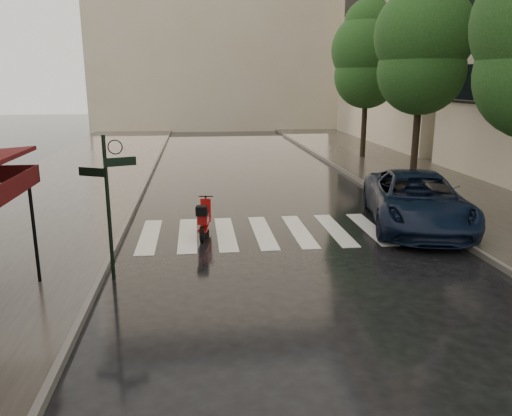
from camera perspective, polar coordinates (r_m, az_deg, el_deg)
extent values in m
plane|color=black|center=(8.48, -10.79, -15.28)|extent=(120.00, 120.00, 0.00)
cube|color=#38332D|center=(20.45, -21.29, 1.79)|extent=(6.00, 60.00, 0.12)
cube|color=#38332D|center=(21.99, 19.20, 2.79)|extent=(5.50, 60.00, 0.12)
cube|color=#595651|center=(19.90, -12.77, 2.14)|extent=(0.12, 60.00, 0.16)
cube|color=#595651|center=(20.92, 12.28, 2.75)|extent=(0.12, 60.00, 0.16)
cube|color=silver|center=(14.05, -12.08, -3.16)|extent=(0.50, 3.20, 0.01)
cube|color=silver|center=(13.99, -7.80, -3.05)|extent=(0.50, 3.20, 0.01)
cube|color=silver|center=(14.01, -3.49, -2.92)|extent=(0.50, 3.20, 0.01)
cube|color=silver|center=(14.10, 0.77, -2.78)|extent=(0.50, 3.20, 0.01)
cube|color=silver|center=(14.27, 4.96, -2.62)|extent=(0.50, 3.20, 0.01)
cube|color=silver|center=(14.52, 9.02, -2.45)|extent=(0.50, 3.20, 0.01)
cube|color=silver|center=(14.83, 12.93, -2.28)|extent=(0.50, 3.20, 0.01)
cube|color=silver|center=(15.22, 16.66, -2.11)|extent=(0.50, 3.20, 0.01)
cylinder|color=black|center=(11.02, -24.06, -1.99)|extent=(0.07, 0.07, 2.35)
cylinder|color=black|center=(10.84, -16.49, -0.16)|extent=(0.08, 0.08, 3.10)
cube|color=black|center=(10.60, -15.27, 5.13)|extent=(0.62, 0.26, 0.18)
cube|color=black|center=(10.73, -18.27, 3.93)|extent=(0.56, 0.29, 0.18)
cube|color=#BFB692|center=(37.28, 19.82, 21.39)|extent=(8.00, 16.00, 18.50)
cube|color=#BFB692|center=(45.80, -4.12, 21.62)|extent=(22.00, 6.00, 20.00)
cylinder|color=black|center=(21.36, 17.88, 8.83)|extent=(0.28, 0.28, 4.48)
sphere|color=#163C16|center=(21.29, 18.33, 14.61)|extent=(3.40, 3.40, 3.40)
sphere|color=#163C16|center=(21.35, 18.63, 18.25)|extent=(3.80, 3.80, 3.80)
cylinder|color=black|center=(27.93, 12.28, 10.20)|extent=(0.28, 0.28, 4.37)
sphere|color=#163C16|center=(27.87, 12.52, 14.52)|extent=(3.40, 3.40, 3.40)
sphere|color=#163C16|center=(27.91, 12.67, 17.24)|extent=(3.80, 3.80, 3.80)
sphere|color=#163C16|center=(28.01, 12.82, 19.79)|extent=(2.60, 2.60, 2.60)
cylinder|color=black|center=(13.32, -6.19, -2.97)|extent=(0.14, 0.43, 0.43)
cylinder|color=black|center=(14.37, -5.66, -1.66)|extent=(0.14, 0.43, 0.43)
cube|color=maroon|center=(13.84, -5.91, -1.98)|extent=(0.40, 1.18, 0.09)
cube|color=maroon|center=(13.56, -6.05, -1.17)|extent=(0.33, 0.52, 0.25)
cube|color=maroon|center=(14.14, -5.76, -0.22)|extent=(0.30, 0.14, 0.67)
cylinder|color=black|center=(14.13, -5.76, 1.33)|extent=(0.41, 0.09, 0.03)
cube|color=black|center=(13.17, -6.25, -0.32)|extent=(0.32, 0.30, 0.25)
imported|color=black|center=(15.28, 17.88, 0.88)|extent=(3.81, 6.07, 1.56)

